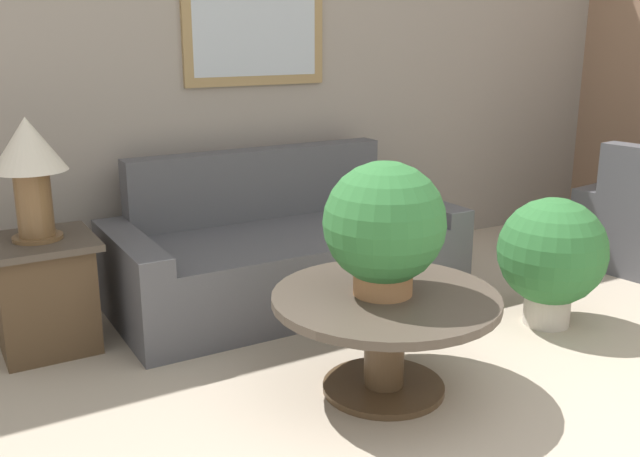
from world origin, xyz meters
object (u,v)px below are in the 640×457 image
Objects in this scene: potted_plant_floor at (552,255)px; potted_plant_on_table at (384,226)px; coffee_table at (385,321)px; couch_main at (285,255)px; table_lamp at (29,160)px; side_table at (44,293)px.

potted_plant_on_table is at bearing -172.96° from potted_plant_floor.
coffee_table is 1.40× the size of potted_plant_floor.
potted_plant_on_table is at bearing -97.13° from couch_main.
potted_plant_on_table reaches higher than potted_plant_floor.
couch_main is 1.35m from potted_plant_on_table.
couch_main is 1.56m from table_lamp.
table_lamp is at bearing 134.67° from coffee_table.
couch_main is 3.39× the size of table_lamp.
couch_main is at bearing 134.72° from potted_plant_floor.
table_lamp is 1.76m from potted_plant_on_table.
potted_plant_floor is at bearing 7.77° from coffee_table.
coffee_table is 1.25m from potted_plant_floor.
couch_main is 3.53× the size of side_table.
potted_plant_on_table reaches higher than side_table.
coffee_table is at bearing -45.33° from side_table.
side_table is (-1.24, 1.26, -0.04)m from coffee_table.
table_lamp reaches higher than potted_plant_on_table.
side_table is at bearing 134.67° from coffee_table.
table_lamp is 2.76m from potted_plant_floor.
table_lamp is (-1.39, -0.01, 0.71)m from couch_main.
couch_main reaches higher than side_table.
couch_main is at bearing 0.26° from table_lamp.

